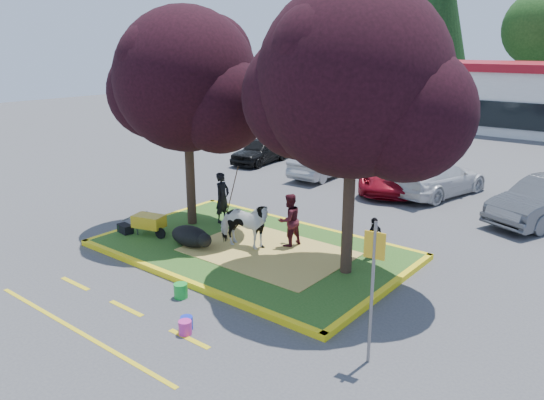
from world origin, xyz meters
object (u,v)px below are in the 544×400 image
Objects in this scene: bucket_blue at (187,323)px; car_black at (261,150)px; wheelbarrow at (149,222)px; car_silver at (325,162)px; bucket_green at (181,291)px; bucket_pink at (185,328)px; calf at (190,236)px; sign_post at (373,277)px; handler at (222,198)px; cow at (244,225)px.

car_black reaches higher than bucket_blue.
car_silver reaches higher than wheelbarrow.
car_black is at bearing -8.66° from car_silver.
bucket_pink is (1.26, -1.02, -0.03)m from bucket_green.
calf is 9.81m from car_silver.
bucket_pink is 1.05× the size of bucket_blue.
sign_post is (8.08, -1.56, 1.11)m from wheelbarrow.
bucket_pink is at bearing -51.51° from bucket_blue.
handler is at bearing 95.84° from car_silver.
handler reaches higher than bucket_blue.
cow reaches higher than car_black.
bucket_green is (-4.58, -0.39, -1.51)m from sign_post.
calf is 0.32× the size of car_silver.
bucket_pink is at bearing -39.00° from bucket_green.
car_silver reaches higher than bucket_green.
sign_post reaches higher than bucket_green.
bucket_pink reaches higher than bucket_blue.
wheelbarrow is 4.79× the size of bucket_green.
car_silver is at bearing 76.46° from wheelbarrow.
wheelbarrow is at bearing 161.50° from sign_post.
bucket_green is (3.51, -1.96, -0.40)m from wheelbarrow.
car_black is at bearing 124.28° from bucket_blue.
calf is 2.26m from handler.
handler reaches higher than bucket_pink.
sign_post is at bearing -26.15° from wheelbarrow.
bucket_green is at bearing 142.67° from bucket_blue.
cow is 4.74× the size of bucket_green.
calf is 4.30m from bucket_blue.
cow is 0.40× the size of car_silver.
bucket_pink is (3.93, -5.21, -0.80)m from handler.
bucket_pink is (1.92, -3.93, -0.68)m from cow.
car_black is 0.91× the size of car_silver.
sign_post is 7.99× the size of bucket_green.
cow is at bearing 146.72° from sign_post.
bucket_green is 14.42m from car_black.
calf is at bearing -9.51° from wheelbarrow.
sign_post reaches higher than calf.
cow is at bearing 3.26° from wheelbarrow.
wheelbarrow is 8.31m from sign_post.
bucket_pink is at bearing -47.18° from wheelbarrow.
bucket_blue is (3.81, -5.06, -0.81)m from handler.
bucket_pink is at bearing -164.39° from sign_post.
car_black is (-7.74, 12.16, 0.45)m from bucket_green.
wheelbarrow is 4.04m from bucket_green.
sign_post is (5.23, -2.52, 0.85)m from cow.
handler reaches higher than wheelbarrow.
car_silver reaches higher than calf.
car_silver is (-8.37, 11.35, -1.02)m from sign_post.
cow is 0.59× the size of sign_post.
car_silver is (-3.14, 8.84, -0.17)m from cow.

